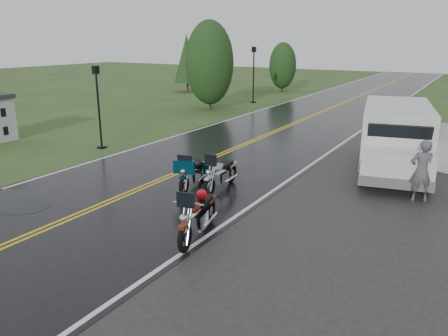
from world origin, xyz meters
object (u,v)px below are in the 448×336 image
at_px(motorcycle_teal, 184,178).
at_px(motorcycle_silver, 209,179).
at_px(lamp_post_near_left, 99,108).
at_px(motorcycle_red, 184,227).
at_px(person_at_van, 422,172).
at_px(van_white, 366,150).
at_px(lamp_post_far_left, 254,75).

distance_m(motorcycle_teal, motorcycle_silver, 0.80).
distance_m(motorcycle_teal, lamp_post_near_left, 7.66).
relative_size(motorcycle_red, person_at_van, 1.23).
xyz_separation_m(van_white, lamp_post_near_left, (-11.31, -0.69, 0.59)).
xyz_separation_m(van_white, lamp_post_far_left, (-12.12, 15.66, 0.86)).
xyz_separation_m(motorcycle_red, motorcycle_silver, (-1.44, 3.27, -0.03)).
bearing_deg(van_white, lamp_post_near_left, 171.81).
height_order(motorcycle_red, lamp_post_far_left, lamp_post_far_left).
distance_m(person_at_van, lamp_post_near_left, 13.13).
bearing_deg(motorcycle_red, lamp_post_far_left, 99.56).
height_order(person_at_van, lamp_post_far_left, lamp_post_far_left).
relative_size(motorcycle_red, lamp_post_far_left, 0.55).
xyz_separation_m(motorcycle_teal, lamp_post_near_left, (-6.85, 3.22, 1.19)).
relative_size(motorcycle_teal, motorcycle_silver, 0.97).
bearing_deg(motorcycle_teal, lamp_post_far_left, 97.92).
height_order(lamp_post_near_left, lamp_post_far_left, lamp_post_far_left).
bearing_deg(motorcycle_silver, motorcycle_teal, -167.81).
bearing_deg(lamp_post_near_left, van_white, 3.52).
height_order(motorcycle_silver, lamp_post_near_left, lamp_post_near_left).
bearing_deg(lamp_post_far_left, motorcycle_silver, -66.46).
bearing_deg(person_at_van, lamp_post_near_left, -26.19).
relative_size(motorcycle_silver, person_at_van, 1.18).
height_order(van_white, lamp_post_near_left, lamp_post_near_left).
height_order(van_white, lamp_post_far_left, lamp_post_far_left).
height_order(motorcycle_teal, van_white, van_white).
bearing_deg(person_at_van, motorcycle_teal, 1.14).
relative_size(motorcycle_silver, lamp_post_far_left, 0.53).
distance_m(van_white, person_at_van, 1.94).
xyz_separation_m(motorcycle_silver, van_white, (3.70, 3.67, 0.58)).
bearing_deg(motorcycle_red, lamp_post_near_left, 131.37).
xyz_separation_m(van_white, person_at_van, (1.80, -0.67, -0.30)).
relative_size(motorcycle_teal, van_white, 0.34).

